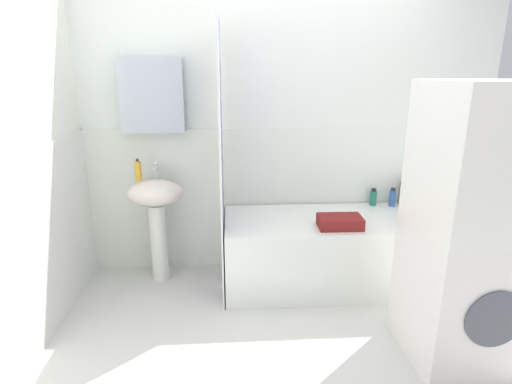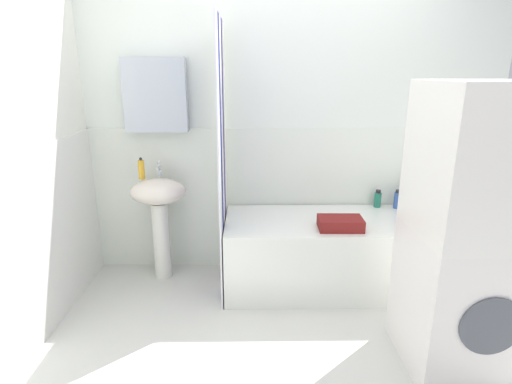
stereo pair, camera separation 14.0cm
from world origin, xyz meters
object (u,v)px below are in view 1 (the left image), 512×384
at_px(sink, 156,208).
at_px(towel_folded, 340,222).
at_px(body_wash_bottle, 392,198).
at_px(conditioner_bottle, 373,197).
at_px(bathtub, 327,251).
at_px(lotion_bottle, 403,193).
at_px(washer_dryer_stack, 471,230).
at_px(soap_dispenser, 138,171).

height_order(sink, towel_folded, sink).
relative_size(body_wash_bottle, conditioner_bottle, 1.08).
distance_m(bathtub, towel_folded, 0.38).
relative_size(bathtub, lotion_bottle, 7.39).
height_order(body_wash_bottle, conditioner_bottle, body_wash_bottle).
xyz_separation_m(body_wash_bottle, towel_folded, (-0.56, -0.46, -0.03)).
distance_m(bathtub, washer_dryer_stack, 1.18).
xyz_separation_m(soap_dispenser, bathtub, (1.46, -0.17, -0.63)).
height_order(sink, body_wash_bottle, sink).
height_order(sink, soap_dispenser, soap_dispenser).
relative_size(soap_dispenser, lotion_bottle, 0.79).
relative_size(sink, bathtub, 0.52).
relative_size(towel_folded, washer_dryer_stack, 0.20).
relative_size(bathtub, body_wash_bottle, 10.16).
height_order(lotion_bottle, towel_folded, lotion_bottle).
distance_m(sink, washer_dryer_stack, 2.19).
bearing_deg(bathtub, lotion_bottle, 22.68).
bearing_deg(washer_dryer_stack, lotion_bottle, 83.82).
xyz_separation_m(sink, body_wash_bottle, (1.93, 0.09, 0.02)).
distance_m(sink, lotion_bottle, 2.04).
xyz_separation_m(lotion_bottle, body_wash_bottle, (-0.10, -0.03, -0.03)).
distance_m(soap_dispenser, lotion_bottle, 2.17).
distance_m(soap_dispenser, bathtub, 1.60).
relative_size(soap_dispenser, conditioner_bottle, 1.17).
xyz_separation_m(soap_dispenser, conditioner_bottle, (1.90, 0.12, -0.29)).
bearing_deg(washer_dryer_stack, body_wash_bottle, 88.78).
bearing_deg(sink, body_wash_bottle, 2.79).
distance_m(sink, towel_folded, 1.42).
relative_size(bathtub, towel_folded, 5.11).
bearing_deg(body_wash_bottle, towel_folded, -141.03).
relative_size(body_wash_bottle, towel_folded, 0.50).
bearing_deg(lotion_bottle, body_wash_bottle, -161.93).
relative_size(lotion_bottle, washer_dryer_stack, 0.14).
bearing_deg(washer_dryer_stack, bathtub, 122.47).
height_order(body_wash_bottle, washer_dryer_stack, washer_dryer_stack).
xyz_separation_m(conditioner_bottle, washer_dryer_stack, (0.13, -1.19, 0.18)).
bearing_deg(conditioner_bottle, sink, -175.83).
distance_m(bathtub, conditioner_bottle, 0.64).
bearing_deg(soap_dispenser, sink, -4.01).
bearing_deg(sink, lotion_bottle, 3.60).
height_order(conditioner_bottle, towel_folded, conditioner_bottle).
relative_size(lotion_bottle, body_wash_bottle, 1.37).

